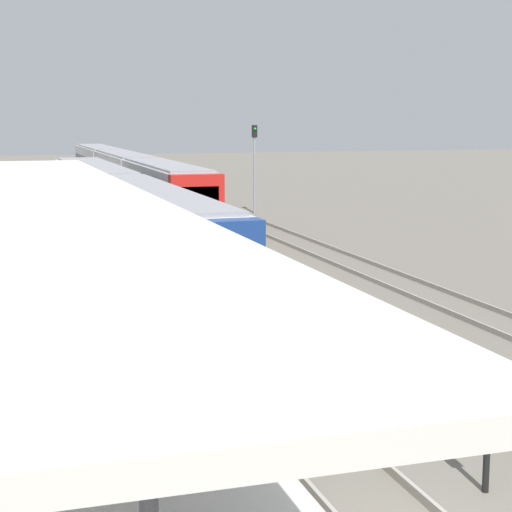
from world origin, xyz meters
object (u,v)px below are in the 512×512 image
Objects in this scene: person_on_platform at (125,300)px; train_far at (125,173)px; train_near at (117,208)px; signal_post_near at (489,419)px; signal_mast_far at (255,158)px.

person_on_platform is 42.92m from train_far.
train_far is (3.94, 23.58, -0.05)m from train_near.
train_far is at bearing 80.52° from train_near.
signal_post_near is at bearing -85.94° from train_near.
signal_mast_far is (7.82, 36.64, 2.04)m from signal_post_near.
signal_mast_far is at bearing -64.62° from train_far.
train_far is at bearing 115.38° from signal_mast_far.
person_on_platform is 0.91× the size of signal_post_near.
signal_mast_far is at bearing 68.25° from person_on_platform.
signal_mast_far reaches higher than person_on_platform.
train_near is 25.06m from signal_post_near.
train_far is 13.28m from signal_mast_far.
signal_mast_far reaches higher than signal_post_near.
signal_post_near is at bearing -102.04° from signal_mast_far.
train_near is 0.74× the size of train_far.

